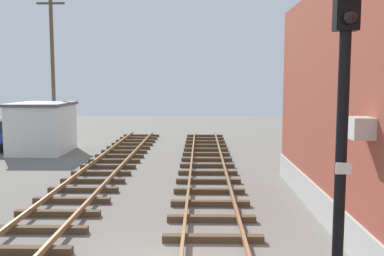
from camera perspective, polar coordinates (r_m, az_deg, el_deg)
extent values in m
cube|color=#4C3826|center=(11.06, 2.76, -14.26)|extent=(2.50, 0.24, 0.18)
cube|color=#4C3826|center=(12.52, 2.56, -11.79)|extent=(2.50, 0.24, 0.18)
cube|color=#4C3826|center=(13.99, 2.40, -9.84)|extent=(2.50, 0.24, 0.18)
cube|color=#4C3826|center=(15.48, 2.27, -8.26)|extent=(2.50, 0.24, 0.18)
cube|color=#4C3826|center=(16.98, 2.16, -6.96)|extent=(2.50, 0.24, 0.18)
cube|color=#4C3826|center=(18.48, 2.08, -5.87)|extent=(2.50, 0.24, 0.18)
cube|color=#4C3826|center=(20.00, 2.00, -4.95)|extent=(2.50, 0.24, 0.18)
cube|color=#4C3826|center=(21.51, 1.94, -4.15)|extent=(2.50, 0.24, 0.18)
cube|color=#4C3826|center=(23.03, 1.88, -3.46)|extent=(2.50, 0.24, 0.18)
cube|color=#4C3826|center=(24.55, 1.84, -2.86)|extent=(2.50, 0.24, 0.18)
cube|color=#4C3826|center=(26.08, 1.79, -2.32)|extent=(2.50, 0.24, 0.18)
cube|color=#4C3826|center=(27.60, 1.76, -1.85)|extent=(2.50, 0.24, 0.18)
cube|color=#4C3826|center=(29.13, 1.72, -1.42)|extent=(2.50, 0.24, 0.18)
cube|color=#4C3826|center=(30.66, 1.69, -1.04)|extent=(2.50, 0.24, 0.18)
cube|color=#4C3826|center=(11.09, -21.84, -14.66)|extent=(2.50, 0.24, 0.18)
cube|color=#4C3826|center=(12.31, -19.25, -12.46)|extent=(2.50, 0.24, 0.18)
cube|color=#4C3826|center=(13.56, -17.17, -10.64)|extent=(2.50, 0.24, 0.18)
cube|color=#4C3826|center=(14.84, -15.47, -9.12)|extent=(2.50, 0.24, 0.18)
cube|color=#4C3826|center=(16.14, -14.04, -7.84)|extent=(2.50, 0.24, 0.18)
cube|color=#4C3826|center=(17.46, -12.84, -6.74)|extent=(2.50, 0.24, 0.18)
cube|color=#4C3826|center=(18.79, -11.82, -5.80)|extent=(2.50, 0.24, 0.18)
cube|color=#4C3826|center=(20.12, -10.93, -4.98)|extent=(2.50, 0.24, 0.18)
cube|color=#4C3826|center=(21.47, -10.15, -4.27)|extent=(2.50, 0.24, 0.18)
cube|color=#4C3826|center=(22.82, -9.47, -3.63)|extent=(2.50, 0.24, 0.18)
cube|color=#4C3826|center=(24.18, -8.86, -3.07)|extent=(2.50, 0.24, 0.18)
cube|color=#4C3826|center=(25.54, -8.32, -2.57)|extent=(2.50, 0.24, 0.18)
cube|color=#4C3826|center=(26.90, -7.83, -2.11)|extent=(2.50, 0.24, 0.18)
cube|color=#4C3826|center=(28.27, -7.40, -1.70)|extent=(2.50, 0.24, 0.18)
cube|color=#4C3826|center=(29.64, -7.00, -1.33)|extent=(2.50, 0.24, 0.18)
cube|color=#4C3826|center=(31.01, -6.64, -1.00)|extent=(2.50, 0.24, 0.18)
cube|color=olive|center=(10.17, -19.58, -15.54)|extent=(0.08, 44.74, 0.14)
cylinder|color=black|center=(7.39, 18.82, -6.62)|extent=(0.18, 0.18, 4.72)
sphere|color=black|center=(7.10, 20.01, 13.49)|extent=(0.20, 0.20, 0.20)
cube|color=white|center=(7.21, 19.22, -5.03)|extent=(0.24, 0.03, 0.18)
cube|color=#B2B2AD|center=(11.97, 17.93, -11.14)|extent=(0.08, 14.48, 0.90)
cube|color=silver|center=(9.37, 21.16, 0.00)|extent=(0.44, 0.60, 0.44)
cube|color=silver|center=(25.44, -19.01, -0.12)|extent=(2.80, 3.60, 2.60)
cube|color=#4C4C51|center=(25.34, -19.12, 2.98)|extent=(3.00, 3.80, 0.16)
cube|color=brown|center=(26.00, -21.93, -0.77)|extent=(0.06, 0.90, 2.00)
cylinder|color=black|center=(27.40, -21.65, -1.86)|extent=(0.64, 0.24, 0.64)
cylinder|color=black|center=(25.77, -23.19, -2.41)|extent=(0.64, 0.24, 0.64)
cylinder|color=brown|center=(30.04, -17.76, 7.24)|extent=(0.24, 0.24, 9.30)
cube|color=#4C3D2D|center=(30.43, -18.04, 15.27)|extent=(1.80, 0.12, 0.12)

